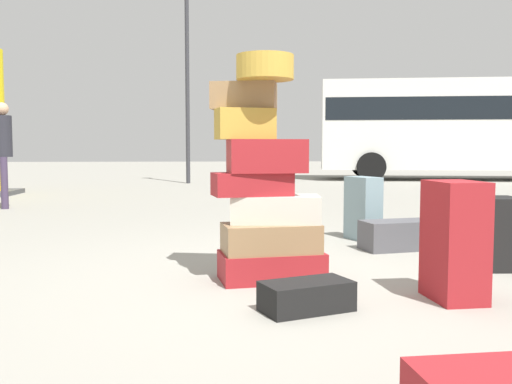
{
  "coord_description": "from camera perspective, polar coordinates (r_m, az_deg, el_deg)",
  "views": [
    {
      "loc": [
        -0.58,
        -4.28,
        1.01
      ],
      "look_at": [
        -0.1,
        1.37,
        0.57
      ],
      "focal_mm": 39.46,
      "sensor_mm": 36.0,
      "label": 1
    }
  ],
  "objects": [
    {
      "name": "parked_bus",
      "position": [
        19.42,
        19.58,
        6.59
      ],
      "size": [
        8.91,
        4.06,
        3.15
      ],
      "rotation": [
        0.0,
        0.0,
        -0.19
      ],
      "color": "silver",
      "rests_on": "ground"
    },
    {
      "name": "suitcase_black_left_side",
      "position": [
        3.58,
        5.14,
        -10.46
      ],
      "size": [
        0.62,
        0.46,
        0.19
      ],
      "primitive_type": "cube",
      "rotation": [
        0.0,
        0.0,
        0.34
      ],
      "color": "black",
      "rests_on": "ground"
    },
    {
      "name": "ground_plane",
      "position": [
        4.44,
        2.82,
        -8.76
      ],
      "size": [
        80.0,
        80.0,
        0.0
      ],
      "primitive_type": "plane",
      "color": "gray"
    },
    {
      "name": "suitcase_slate_right_side",
      "position": [
        6.34,
        10.79,
        -1.65
      ],
      "size": [
        0.36,
        0.47,
        0.7
      ],
      "primitive_type": "cube",
      "rotation": [
        0.0,
        0.0,
        0.34
      ],
      "color": "gray",
      "rests_on": "ground"
    },
    {
      "name": "lamp_post",
      "position": [
        16.77,
        -7.01,
        14.3
      ],
      "size": [
        0.36,
        0.36,
        5.95
      ],
      "color": "#333338",
      "rests_on": "ground"
    },
    {
      "name": "suitcase_black_foreground_far",
      "position": [
        5.16,
        23.42,
        -3.84
      ],
      "size": [
        0.33,
        0.42,
        0.61
      ],
      "primitive_type": "cube",
      "rotation": [
        0.0,
        0.0,
        -0.07
      ],
      "color": "black",
      "rests_on": "ground"
    },
    {
      "name": "person_bearded_onlooker",
      "position": [
        10.41,
        -24.27,
        4.35
      ],
      "size": [
        0.3,
        0.33,
        1.79
      ],
      "rotation": [
        0.0,
        0.0,
        -1.24
      ],
      "color": "#3F334C",
      "rests_on": "ground"
    },
    {
      "name": "suitcase_maroon_behind_tower",
      "position": [
        3.98,
        19.48,
        -4.7
      ],
      "size": [
        0.32,
        0.45,
        0.8
      ],
      "primitive_type": "cube",
      "rotation": [
        0.0,
        0.0,
        0.06
      ],
      "color": "maroon",
      "rests_on": "ground"
    },
    {
      "name": "suitcase_tower",
      "position": [
        4.33,
        0.89,
        0.44
      ],
      "size": [
        0.89,
        0.66,
        1.71
      ],
      "color": "maroon",
      "rests_on": "ground"
    },
    {
      "name": "suitcase_charcoal_white_trunk",
      "position": [
        5.84,
        14.47,
        -4.24
      ],
      "size": [
        0.84,
        0.5,
        0.29
      ],
      "primitive_type": "cube",
      "rotation": [
        0.0,
        0.0,
        0.19
      ],
      "color": "#4C4C51",
      "rests_on": "ground"
    }
  ]
}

